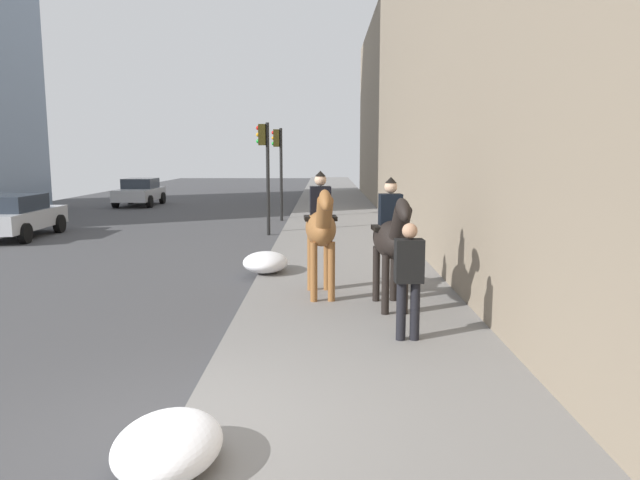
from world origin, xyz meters
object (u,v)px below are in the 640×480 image
(traffic_light_far_curb, at_px, (279,159))
(traffic_light_near_curb, at_px, (265,160))
(car_mid_lane, at_px, (14,215))
(mounted_horse_far, at_px, (391,237))
(pedestrian_greeting, at_px, (409,274))
(car_near_lane, at_px, (140,192))
(mounted_horse_near, at_px, (321,227))

(traffic_light_far_curb, bearing_deg, traffic_light_near_curb, 178.28)
(car_mid_lane, bearing_deg, mounted_horse_far, -130.47)
(pedestrian_greeting, bearing_deg, traffic_light_far_curb, 8.47)
(car_near_lane, bearing_deg, mounted_horse_near, 25.34)
(car_near_lane, height_order, traffic_light_far_curb, traffic_light_far_curb)
(mounted_horse_far, xyz_separation_m, pedestrian_greeting, (-1.75, -0.06, -0.28))
(mounted_horse_near, distance_m, car_near_lane, 22.73)
(mounted_horse_far, height_order, traffic_light_far_curb, traffic_light_far_curb)
(car_near_lane, bearing_deg, traffic_light_far_curb, 48.53)
(pedestrian_greeting, height_order, car_near_lane, pedestrian_greeting)
(traffic_light_far_curb, bearing_deg, mounted_horse_near, -172.37)
(mounted_horse_near, bearing_deg, mounted_horse_far, 49.79)
(mounted_horse_near, relative_size, traffic_light_far_curb, 0.62)
(pedestrian_greeting, relative_size, traffic_light_far_curb, 0.45)
(car_near_lane, relative_size, traffic_light_near_curb, 1.03)
(mounted_horse_near, relative_size, car_mid_lane, 0.57)
(car_near_lane, bearing_deg, car_mid_lane, -1.94)
(mounted_horse_far, height_order, traffic_light_near_curb, traffic_light_near_curb)
(mounted_horse_near, distance_m, pedestrian_greeting, 2.92)
(mounted_horse_far, height_order, car_near_lane, mounted_horse_far)
(car_near_lane, bearing_deg, pedestrian_greeting, 25.40)
(traffic_light_near_curb, height_order, traffic_light_far_curb, traffic_light_near_curb)
(car_near_lane, height_order, car_mid_lane, same)
(mounted_horse_far, relative_size, pedestrian_greeting, 1.34)
(traffic_light_far_curb, bearing_deg, car_near_lane, 48.63)
(car_mid_lane, bearing_deg, traffic_light_near_curb, -85.90)
(car_near_lane, height_order, traffic_light_near_curb, traffic_light_near_curb)
(car_mid_lane, bearing_deg, traffic_light_far_curb, -59.81)
(pedestrian_greeting, distance_m, car_mid_lane, 15.86)
(traffic_light_near_curb, bearing_deg, car_mid_lane, 95.40)
(mounted_horse_far, distance_m, pedestrian_greeting, 1.78)
(mounted_horse_far, distance_m, car_near_lane, 24.02)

